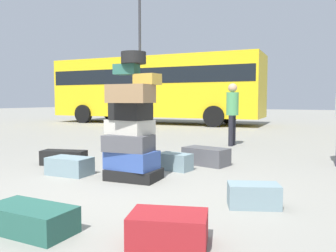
# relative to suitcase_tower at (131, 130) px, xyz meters

# --- Properties ---
(ground_plane) EXTENTS (80.00, 80.00, 0.00)m
(ground_plane) POSITION_rel_suitcase_tower_xyz_m (0.21, -0.43, -0.71)
(ground_plane) COLOR gray
(suitcase_tower) EXTENTS (0.86, 0.72, 1.80)m
(suitcase_tower) POSITION_rel_suitcase_tower_xyz_m (0.00, 0.00, 0.00)
(suitcase_tower) COLOR black
(suitcase_tower) RESTS_ON ground
(suitcase_slate_left_side) EXTENTS (0.57, 0.36, 0.27)m
(suitcase_slate_left_side) POSITION_rel_suitcase_tower_xyz_m (0.25, 0.88, -0.57)
(suitcase_slate_left_side) COLOR gray
(suitcase_slate_left_side) RESTS_ON ground
(suitcase_teal_behind_tower) EXTENTS (0.79, 0.40, 0.23)m
(suitcase_teal_behind_tower) POSITION_rel_suitcase_tower_xyz_m (0.32, -2.06, -0.59)
(suitcase_teal_behind_tower) COLOR #26594C
(suitcase_teal_behind_tower) RESTS_ON ground
(suitcase_maroon_right_side) EXTENTS (0.70, 0.57, 0.25)m
(suitcase_maroon_right_side) POSITION_rel_suitcase_tower_xyz_m (1.48, -1.73, -0.58)
(suitcase_maroon_right_side) COLOR maroon
(suitcase_maroon_right_side) RESTS_ON ground
(suitcase_charcoal_foreground_near) EXTENTS (0.84, 0.56, 0.30)m
(suitcase_charcoal_foreground_near) POSITION_rel_suitcase_tower_xyz_m (0.54, 1.54, -0.56)
(suitcase_charcoal_foreground_near) COLOR #4C4C51
(suitcase_charcoal_foreground_near) RESTS_ON ground
(suitcase_slate_foreground_far) EXTENTS (0.61, 0.48, 0.25)m
(suitcase_slate_foreground_far) POSITION_rel_suitcase_tower_xyz_m (1.85, -0.48, -0.58)
(suitcase_slate_foreground_far) COLOR gray
(suitcase_slate_foreground_far) RESTS_ON ground
(suitcase_black_upright_blue) EXTENTS (0.82, 0.50, 0.26)m
(suitcase_black_upright_blue) POSITION_rel_suitcase_tower_xyz_m (-1.66, 0.38, -0.58)
(suitcase_black_upright_blue) COLOR black
(suitcase_black_upright_blue) RESTS_ON ground
(suitcase_slate_white_trunk) EXTENTS (0.67, 0.42, 0.27)m
(suitcase_slate_white_trunk) POSITION_rel_suitcase_tower_xyz_m (-1.01, -0.17, -0.57)
(suitcase_slate_white_trunk) COLOR gray
(suitcase_slate_white_trunk) RESTS_ON ground
(person_passerby_in_red) EXTENTS (0.30, 0.34, 1.54)m
(person_passerby_in_red) POSITION_rel_suitcase_tower_xyz_m (0.19, 4.24, 0.21)
(person_passerby_in_red) COLOR black
(person_passerby_in_red) RESTS_ON ground
(parked_bus) EXTENTS (10.47, 3.23, 3.15)m
(parked_bus) POSITION_rel_suitcase_tower_xyz_m (-5.67, 10.69, 1.13)
(parked_bus) COLOR yellow
(parked_bus) RESTS_ON ground
(lamp_post) EXTENTS (0.36, 0.36, 6.30)m
(lamp_post) POSITION_rel_suitcase_tower_xyz_m (-5.92, 9.71, 3.39)
(lamp_post) COLOR #333338
(lamp_post) RESTS_ON ground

